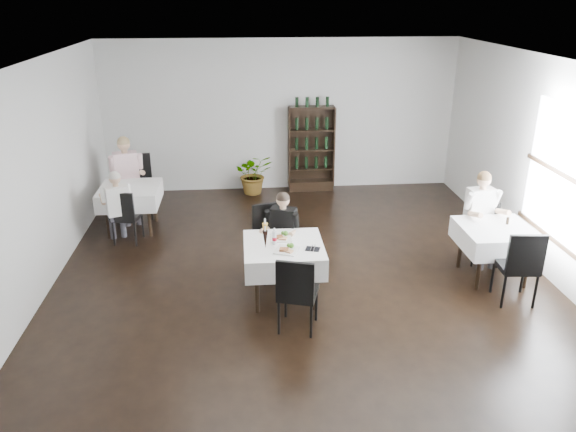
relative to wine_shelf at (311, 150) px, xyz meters
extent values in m
plane|color=black|center=(-0.60, -4.31, -0.85)|extent=(9.00, 9.00, 0.00)
plane|color=white|center=(-0.60, -4.31, 2.15)|extent=(9.00, 9.00, 0.00)
plane|color=silver|center=(-0.60, 0.19, 0.65)|extent=(7.00, 0.00, 7.00)
plane|color=silver|center=(-4.10, -4.31, 0.65)|extent=(0.00, 9.00, 9.00)
plane|color=silver|center=(2.90, -4.31, 0.65)|extent=(0.00, 9.00, 9.00)
cube|color=white|center=(2.88, -4.31, 0.70)|extent=(0.03, 2.20, 1.80)
cube|color=black|center=(2.86, -4.31, -0.22)|extent=(0.05, 2.30, 0.06)
cube|color=black|center=(0.00, 0.01, -0.75)|extent=(0.90, 0.28, 0.20)
cylinder|color=black|center=(-1.27, -4.68, -0.49)|extent=(0.06, 0.06, 0.71)
cylinder|color=black|center=(-1.27, -3.95, -0.49)|extent=(0.06, 0.06, 0.71)
cylinder|color=black|center=(-0.53, -4.68, -0.49)|extent=(0.06, 0.06, 0.71)
cylinder|color=black|center=(-0.53, -3.95, -0.49)|extent=(0.06, 0.06, 0.71)
cube|color=black|center=(-0.90, -4.31, -0.12)|extent=(0.85, 0.85, 0.04)
cube|color=white|center=(-0.90, -4.31, -0.23)|extent=(1.03, 1.03, 0.30)
cylinder|color=black|center=(-3.64, -2.15, -0.49)|extent=(0.06, 0.06, 0.71)
cylinder|color=black|center=(-3.64, -1.47, -0.49)|extent=(0.06, 0.06, 0.71)
cylinder|color=black|center=(-2.96, -2.15, -0.49)|extent=(0.06, 0.06, 0.71)
cylinder|color=black|center=(-2.96, -1.47, -0.49)|extent=(0.06, 0.06, 0.71)
cube|color=black|center=(-3.30, -1.81, -0.12)|extent=(0.80, 0.80, 0.04)
cube|color=white|center=(-3.30, -1.81, -0.23)|extent=(0.98, 0.98, 0.30)
cylinder|color=black|center=(1.76, -4.35, -0.49)|extent=(0.06, 0.06, 0.71)
cylinder|color=black|center=(1.76, -3.67, -0.49)|extent=(0.06, 0.06, 0.71)
cylinder|color=black|center=(2.44, -4.35, -0.49)|extent=(0.06, 0.06, 0.71)
cylinder|color=black|center=(2.44, -3.67, -0.49)|extent=(0.06, 0.06, 0.71)
cube|color=black|center=(2.10, -4.01, -0.12)|extent=(0.80, 0.80, 0.04)
cube|color=white|center=(2.10, -4.01, -0.23)|extent=(0.98, 0.98, 0.30)
imported|color=#2E6021|center=(-1.17, -0.11, -0.44)|extent=(0.83, 0.75, 0.82)
cylinder|color=black|center=(-1.14, -3.99, -0.61)|extent=(0.04, 0.04, 0.48)
cylinder|color=black|center=(-1.25, -3.59, -0.61)|extent=(0.04, 0.04, 0.48)
cylinder|color=black|center=(-0.74, -3.88, -0.61)|extent=(0.04, 0.04, 0.48)
cylinder|color=black|center=(-0.85, -3.48, -0.61)|extent=(0.04, 0.04, 0.48)
cube|color=black|center=(-1.00, -3.74, -0.34)|extent=(0.59, 0.59, 0.07)
cube|color=black|center=(-1.05, -3.53, -0.05)|extent=(0.48, 0.18, 0.52)
cylinder|color=black|center=(-0.54, -4.94, -0.62)|extent=(0.03, 0.03, 0.45)
cylinder|color=black|center=(-0.66, -5.31, -0.62)|extent=(0.03, 0.03, 0.45)
cylinder|color=black|center=(-0.92, -4.83, -0.62)|extent=(0.03, 0.03, 0.45)
cylinder|color=black|center=(-1.03, -5.20, -0.62)|extent=(0.03, 0.03, 0.45)
cube|color=black|center=(-0.79, -5.07, -0.37)|extent=(0.56, 0.56, 0.07)
cube|color=black|center=(-0.84, -5.26, -0.11)|extent=(0.44, 0.17, 0.49)
cylinder|color=black|center=(-3.48, -1.43, -0.59)|extent=(0.04, 0.04, 0.51)
cylinder|color=black|center=(-3.52, -0.99, -0.59)|extent=(0.04, 0.04, 0.51)
cylinder|color=black|center=(-3.05, -1.39, -0.59)|extent=(0.04, 0.04, 0.51)
cylinder|color=black|center=(-3.08, -0.95, -0.59)|extent=(0.04, 0.04, 0.51)
cube|color=black|center=(-3.28, -1.19, -0.31)|extent=(0.55, 0.55, 0.08)
cube|color=black|center=(-3.30, -0.96, -0.01)|extent=(0.51, 0.10, 0.55)
cylinder|color=black|center=(-3.08, -2.17, -0.64)|extent=(0.03, 0.03, 0.41)
cylinder|color=black|center=(-3.14, -2.52, -0.64)|extent=(0.03, 0.03, 0.41)
cylinder|color=black|center=(-3.43, -2.10, -0.64)|extent=(0.03, 0.03, 0.41)
cylinder|color=black|center=(-3.49, -2.46, -0.64)|extent=(0.03, 0.03, 0.41)
cube|color=black|center=(-3.29, -2.31, -0.41)|extent=(0.48, 0.48, 0.06)
cube|color=black|center=(-3.32, -2.50, -0.16)|extent=(0.41, 0.12, 0.45)
cylinder|color=black|center=(1.97, -3.67, -0.64)|extent=(0.03, 0.03, 0.41)
cylinder|color=black|center=(2.04, -3.32, -0.64)|extent=(0.03, 0.03, 0.41)
cylinder|color=black|center=(2.31, -3.75, -0.64)|extent=(0.03, 0.03, 0.41)
cylinder|color=black|center=(2.39, -3.40, -0.64)|extent=(0.03, 0.03, 0.41)
cube|color=black|center=(2.18, -3.54, -0.41)|extent=(0.49, 0.49, 0.06)
cube|color=black|center=(2.22, -3.36, -0.17)|extent=(0.41, 0.13, 0.44)
cylinder|color=black|center=(2.33, -4.48, -0.61)|extent=(0.04, 0.04, 0.47)
cylinder|color=black|center=(2.30, -4.88, -0.61)|extent=(0.04, 0.04, 0.47)
cylinder|color=black|center=(1.92, -4.44, -0.61)|extent=(0.04, 0.04, 0.47)
cylinder|color=black|center=(1.89, -4.85, -0.61)|extent=(0.04, 0.04, 0.47)
cube|color=black|center=(2.11, -4.66, -0.34)|extent=(0.51, 0.51, 0.07)
cube|color=black|center=(2.09, -4.88, -0.07)|extent=(0.47, 0.09, 0.51)
cube|color=#3C3B42|center=(-0.99, -3.79, -0.36)|extent=(0.25, 0.39, 0.12)
cylinder|color=#3C3B42|center=(-1.05, -3.94, -0.63)|extent=(0.10, 0.10, 0.43)
cube|color=#3C3B42|center=(-0.83, -3.85, -0.36)|extent=(0.25, 0.39, 0.12)
cylinder|color=#3C3B42|center=(-0.88, -4.00, -0.63)|extent=(0.10, 0.10, 0.43)
cube|color=black|center=(-0.85, -3.67, -0.07)|extent=(0.40, 0.31, 0.48)
cylinder|color=tan|center=(-1.12, -3.82, -0.08)|extent=(0.16, 0.28, 0.14)
cylinder|color=tan|center=(-0.75, -3.96, -0.08)|extent=(0.16, 0.28, 0.14)
sphere|color=tan|center=(-0.86, -3.68, 0.30)|extent=(0.18, 0.18, 0.18)
sphere|color=black|center=(-0.86, -3.68, 0.33)|extent=(0.18, 0.18, 0.18)
cube|color=#3C3B42|center=(-3.48, -1.46, -0.26)|extent=(0.26, 0.46, 0.15)
cylinder|color=#3C3B42|center=(-3.43, -1.64, -0.59)|extent=(0.11, 0.11, 0.51)
cube|color=#3C3B42|center=(-3.28, -1.41, -0.26)|extent=(0.26, 0.46, 0.15)
cylinder|color=#3C3B42|center=(-3.23, -1.59, -0.59)|extent=(0.11, 0.11, 0.51)
cube|color=beige|center=(-3.44, -1.24, 0.08)|extent=(0.46, 0.33, 0.57)
cylinder|color=tan|center=(-3.59, -1.58, 0.06)|extent=(0.17, 0.33, 0.16)
cylinder|color=tan|center=(-3.13, -1.45, 0.06)|extent=(0.17, 0.33, 0.16)
sphere|color=tan|center=(-3.43, -1.26, 0.52)|extent=(0.22, 0.22, 0.22)
sphere|color=olive|center=(-3.43, -1.26, 0.55)|extent=(0.22, 0.22, 0.22)
cube|color=#3C3B42|center=(-3.35, -2.26, -0.37)|extent=(0.24, 0.38, 0.12)
cylinder|color=#3C3B42|center=(-3.41, -2.12, -0.64)|extent=(0.09, 0.09, 0.42)
cube|color=#3C3B42|center=(-3.51, -2.32, -0.37)|extent=(0.24, 0.38, 0.12)
cylinder|color=#3C3B42|center=(-3.57, -2.18, -0.64)|extent=(0.09, 0.09, 0.42)
cube|color=white|center=(-3.37, -2.44, -0.08)|extent=(0.39, 0.30, 0.47)
cylinder|color=tan|center=(-3.27, -2.16, -0.10)|extent=(0.16, 0.27, 0.13)
cylinder|color=tan|center=(-3.64, -2.30, -0.10)|extent=(0.16, 0.27, 0.13)
sphere|color=tan|center=(-3.38, -2.43, 0.28)|extent=(0.18, 0.18, 0.18)
sphere|color=beige|center=(-3.38, -2.43, 0.30)|extent=(0.18, 0.18, 0.18)
cube|color=#3C3B42|center=(2.02, -3.60, -0.30)|extent=(0.19, 0.42, 0.14)
cylinder|color=#3C3B42|center=(2.05, -3.78, -0.61)|extent=(0.11, 0.11, 0.48)
cube|color=#3C3B42|center=(2.21, -3.57, -0.30)|extent=(0.19, 0.42, 0.14)
cylinder|color=#3C3B42|center=(2.24, -3.75, -0.61)|extent=(0.11, 0.11, 0.48)
cube|color=white|center=(2.09, -3.41, 0.02)|extent=(0.42, 0.27, 0.53)
cylinder|color=tan|center=(1.91, -3.70, 0.00)|extent=(0.12, 0.31, 0.15)
cylinder|color=tan|center=(2.35, -3.63, 0.00)|extent=(0.12, 0.31, 0.15)
sphere|color=tan|center=(2.09, -3.42, 0.43)|extent=(0.20, 0.20, 0.20)
sphere|color=brown|center=(2.09, -3.42, 0.46)|extent=(0.20, 0.20, 0.20)
cube|color=white|center=(-0.92, -4.13, -0.07)|extent=(0.29, 0.29, 0.02)
cube|color=#582E19|center=(-0.96, -4.15, -0.04)|extent=(0.13, 0.11, 0.03)
sphere|color=#3C751F|center=(-0.85, -4.08, -0.02)|extent=(0.07, 0.07, 0.07)
cube|color=#946343|center=(-0.90, -4.20, -0.05)|extent=(0.12, 0.11, 0.02)
cube|color=white|center=(-0.88, -4.52, -0.07)|extent=(0.36, 0.36, 0.02)
cube|color=#582E19|center=(-0.91, -4.54, -0.04)|extent=(0.13, 0.11, 0.03)
sphere|color=#3C751F|center=(-0.81, -4.47, -0.02)|extent=(0.07, 0.07, 0.07)
cube|color=#946343|center=(-0.86, -4.59, -0.05)|extent=(0.13, 0.12, 0.02)
cone|color=black|center=(-1.14, -4.42, 0.04)|extent=(0.07, 0.07, 0.24)
cylinder|color=silver|center=(-1.14, -4.42, 0.20)|extent=(0.02, 0.02, 0.06)
cone|color=gold|center=(-1.13, -4.21, 0.05)|extent=(0.08, 0.08, 0.26)
cylinder|color=silver|center=(-1.13, -4.21, 0.22)|extent=(0.02, 0.02, 0.07)
cylinder|color=silver|center=(-1.02, -4.30, 0.01)|extent=(0.05, 0.05, 0.18)
cylinder|color=#AA091B|center=(-1.02, -4.30, 0.00)|extent=(0.06, 0.06, 0.05)
cylinder|color=silver|center=(-1.02, -4.30, 0.13)|extent=(0.02, 0.02, 0.05)
cube|color=black|center=(-0.54, -4.49, -0.07)|extent=(0.21, 0.18, 0.01)
cylinder|color=silver|center=(-0.56, -4.49, -0.06)|extent=(0.07, 0.19, 0.01)
cylinder|color=silver|center=(-0.52, -4.49, -0.06)|extent=(0.06, 0.19, 0.01)
cylinder|color=black|center=(2.30, -3.91, -0.03)|extent=(0.05, 0.05, 0.10)
camera|label=1|loc=(-1.41, -10.90, 2.98)|focal=35.00mm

